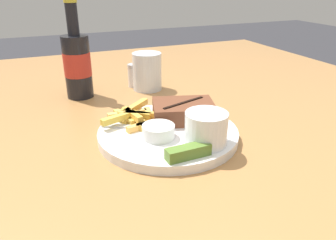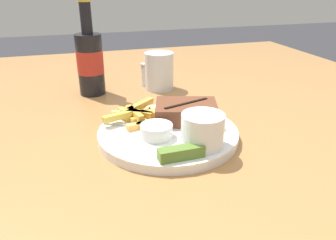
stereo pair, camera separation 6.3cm
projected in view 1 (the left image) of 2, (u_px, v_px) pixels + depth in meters
dining_table at (168, 161)px, 0.67m from camera, size 1.53×1.68×0.73m
dinner_plate at (168, 134)px, 0.64m from camera, size 0.27×0.27×0.02m
steak_portion at (183, 111)px, 0.68m from camera, size 0.15×0.12×0.04m
fries_pile at (135, 117)px, 0.67m from camera, size 0.12×0.12×0.02m
coleslaw_cup at (206, 127)px, 0.57m from camera, size 0.08×0.08×0.06m
dipping_sauce_cup at (158, 131)px, 0.60m from camera, size 0.06×0.06×0.02m
pickle_spear at (188, 152)px, 0.54m from camera, size 0.08×0.02×0.02m
fork_utensil at (132, 127)px, 0.64m from camera, size 0.12×0.08×0.00m
beer_bottle at (77, 63)px, 0.83m from camera, size 0.07×0.07×0.25m
drinking_glass at (147, 71)px, 0.90m from camera, size 0.08×0.08×0.10m
salt_shaker at (133, 75)px, 0.92m from camera, size 0.03×0.03×0.07m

